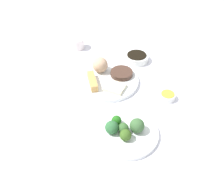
# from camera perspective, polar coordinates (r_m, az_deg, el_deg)

# --- Properties ---
(tabletop) EXTENTS (2.20, 2.20, 0.02)m
(tabletop) POSITION_cam_1_polar(r_m,az_deg,el_deg) (1.21, -1.05, 0.12)
(tabletop) COLOR silver
(tabletop) RESTS_ON ground
(main_plate) EXTENTS (0.28, 0.28, 0.02)m
(main_plate) POSITION_cam_1_polar(r_m,az_deg,el_deg) (1.22, -0.96, 1.77)
(main_plate) COLOR white
(main_plate) RESTS_ON tabletop
(rice_scoop) EXTENTS (0.07, 0.07, 0.07)m
(rice_scoop) POSITION_cam_1_polar(r_m,az_deg,el_deg) (1.25, -2.50, 5.14)
(rice_scoop) COLOR tan
(rice_scoop) RESTS_ON main_plate
(spring_roll) EXTENTS (0.06, 0.12, 0.03)m
(spring_roll) POSITION_cam_1_polar(r_m,az_deg,el_deg) (1.19, -4.07, 1.65)
(spring_roll) COLOR tan
(spring_roll) RESTS_ON main_plate
(crab_rangoon_wonton) EXTENTS (0.10, 0.10, 0.01)m
(crab_rangoon_wonton) POSITION_cam_1_polar(r_m,az_deg,el_deg) (1.17, 0.65, 0.42)
(crab_rangoon_wonton) COLOR beige
(crab_rangoon_wonton) RESTS_ON main_plate
(stir_fry_heap) EXTENTS (0.10, 0.10, 0.02)m
(stir_fry_heap) POSITION_cam_1_polar(r_m,az_deg,el_deg) (1.24, 2.00, 3.39)
(stir_fry_heap) COLOR #472F25
(stir_fry_heap) RESTS_ON main_plate
(broccoli_plate) EXTENTS (0.24, 0.24, 0.01)m
(broccoli_plate) POSITION_cam_1_polar(r_m,az_deg,el_deg) (1.00, 2.84, -8.99)
(broccoli_plate) COLOR white
(broccoli_plate) RESTS_ON tabletop
(broccoli_floret_0) EXTENTS (0.04, 0.04, 0.04)m
(broccoli_floret_0) POSITION_cam_1_polar(r_m,az_deg,el_deg) (0.96, 2.82, -9.38)
(broccoli_floret_0) COLOR #395D1F
(broccoli_floret_0) RESTS_ON broccoli_plate
(broccoli_floret_1) EXTENTS (0.05, 0.05, 0.05)m
(broccoli_floret_1) POSITION_cam_1_polar(r_m,az_deg,el_deg) (0.98, -0.04, -7.86)
(broccoli_floret_1) COLOR #2E6636
(broccoli_floret_1) RESTS_ON broccoli_plate
(broccoli_floret_2) EXTENTS (0.05, 0.05, 0.05)m
(broccoli_floret_2) POSITION_cam_1_polar(r_m,az_deg,el_deg) (0.99, 5.21, -7.46)
(broccoli_floret_2) COLOR #3B6537
(broccoli_floret_2) RESTS_ON broccoli_plate
(broccoli_floret_3) EXTENTS (0.04, 0.04, 0.04)m
(broccoli_floret_3) POSITION_cam_1_polar(r_m,az_deg,el_deg) (1.01, 0.93, -6.43)
(broccoli_floret_3) COLOR #206519
(broccoli_floret_3) RESTS_ON broccoli_plate
(broccoli_floret_6) EXTENTS (0.04, 0.04, 0.04)m
(broccoli_floret_6) POSITION_cam_1_polar(r_m,az_deg,el_deg) (0.98, 2.38, -7.98)
(broccoli_floret_6) COLOR #37612F
(broccoli_floret_6) RESTS_ON broccoli_plate
(soy_sauce_bowl) EXTENTS (0.11, 0.11, 0.03)m
(soy_sauce_bowl) POSITION_cam_1_polar(r_m,az_deg,el_deg) (1.37, 5.11, 6.51)
(soy_sauce_bowl) COLOR white
(soy_sauce_bowl) RESTS_ON tabletop
(soy_sauce_bowl_liquid) EXTENTS (0.09, 0.09, 0.00)m
(soy_sauce_bowl_liquid) POSITION_cam_1_polar(r_m,az_deg,el_deg) (1.36, 5.16, 7.15)
(soy_sauce_bowl_liquid) COLOR black
(soy_sauce_bowl_liquid) RESTS_ON soy_sauce_bowl
(sauce_ramekin_hot_mustard) EXTENTS (0.07, 0.07, 0.02)m
(sauce_ramekin_hot_mustard) POSITION_cam_1_polar(r_m,az_deg,el_deg) (1.16, 11.39, -1.43)
(sauce_ramekin_hot_mustard) COLOR white
(sauce_ramekin_hot_mustard) RESTS_ON tabletop
(sauce_ramekin_hot_mustard_liquid) EXTENTS (0.05, 0.05, 0.00)m
(sauce_ramekin_hot_mustard_liquid) POSITION_cam_1_polar(r_m,az_deg,el_deg) (1.15, 11.48, -0.89)
(sauce_ramekin_hot_mustard_liquid) COLOR gold
(sauce_ramekin_hot_mustard_liquid) RESTS_ON sauce_ramekin_hot_mustard
(teacup) EXTENTS (0.07, 0.07, 0.05)m
(teacup) POSITION_cam_1_polar(r_m,az_deg,el_deg) (1.47, -7.15, 9.45)
(teacup) COLOR white
(teacup) RESTS_ON tabletop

